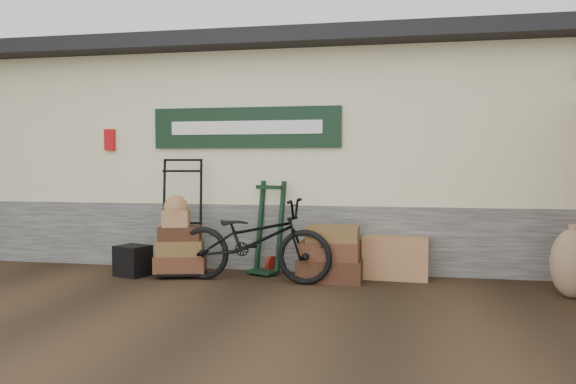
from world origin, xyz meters
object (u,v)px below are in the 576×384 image
Objects in this scene: wicker_hamper at (396,257)px; bicycle at (253,236)px; black_trunk at (133,261)px; green_barrow at (268,228)px; porter_trolley at (182,215)px; suitcase_stack at (330,253)px.

bicycle is at bearing -160.82° from wicker_hamper.
bicycle is at bearing -2.41° from black_trunk.
green_barrow reaches higher than bicycle.
green_barrow is 0.57m from bicycle.
suitcase_stack is at bearing -15.95° from porter_trolley.
green_barrow is 0.96m from suitcase_stack.
porter_trolley is 0.86m from black_trunk.
bicycle is at bearing -72.84° from green_barrow.
green_barrow is 3.09× the size of black_trunk.
green_barrow is 1.70m from wicker_hamper.
porter_trolley is 1.27× the size of green_barrow.
wicker_hamper is at bearing -7.82° from porter_trolley.
black_trunk is (-2.57, -0.16, -0.15)m from suitcase_stack.
porter_trolley is 1.16m from green_barrow.
suitcase_stack is 0.98× the size of wicker_hamper.
porter_trolley is at bearing 76.66° from bicycle.
porter_trolley reaches higher than suitcase_stack.
porter_trolley is 3.93× the size of black_trunk.
wicker_hamper is at bearing -68.21° from bicycle.
wicker_hamper reaches higher than black_trunk.
black_trunk is at bearing -176.33° from suitcase_stack.
green_barrow is at bearing -3.99° from bicycle.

